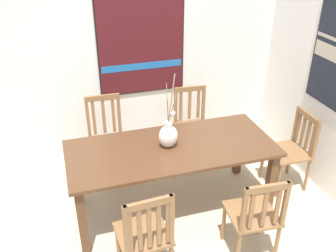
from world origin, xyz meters
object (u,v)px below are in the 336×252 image
Objects in this scene: centerpiece_vase at (168,135)px; dining_table at (171,156)px; painting_on_back_wall at (141,42)px; chair_3 at (107,138)px; chair_0 at (145,235)px; chair_2 at (192,124)px; chair_4 at (255,215)px; chair_1 at (292,149)px.

dining_table is at bearing -30.92° from centerpiece_vase.
dining_table is 1.45m from painting_on_back_wall.
chair_3 is at bearing -144.27° from painting_on_back_wall.
centerpiece_vase is 1.02m from chair_3.
chair_0 is 1.02× the size of chair_2.
chair_3 is (-1.08, -0.05, 0.01)m from chair_2.
dining_table is 2.12× the size of chair_3.
dining_table is 1.00m from chair_4.
dining_table is 2.72× the size of centerpiece_vase.
painting_on_back_wall is at bearing 35.73° from chair_3.
chair_0 reaches higher than dining_table.
chair_0 reaches higher than chair_4.
chair_4 is (0.52, -0.86, -0.41)m from centerpiece_vase.
centerpiece_vase reaches higher than chair_0.
chair_2 is at bearing 134.91° from chair_1.
chair_1 reaches higher than dining_table.
dining_table is 1.03m from chair_2.
painting_on_back_wall is (-0.54, 0.34, 0.99)m from chair_2.
chair_1 is 1.22m from chair_2.
chair_4 is 0.71× the size of painting_on_back_wall.
chair_2 is 0.95× the size of chair_3.
chair_3 is 1.95m from chair_4.
chair_1 is 0.92× the size of chair_3.
chair_3 is at bearing 157.05° from chair_1.
chair_3 is (-0.51, 0.79, -0.39)m from centerpiece_vase.
chair_0 is 0.97× the size of chair_3.
chair_2 is 1.18m from painting_on_back_wall.
chair_3 reaches higher than chair_1.
chair_0 is 2.05m from chair_1.
chair_3 is 1.08× the size of chair_4.
chair_2 is (1.02, 1.67, -0.02)m from chair_0.
centerpiece_vase is 0.82× the size of chair_2.
chair_3 reaches higher than chair_2.
chair_0 is 1.96m from chair_2.
dining_table is 2.28× the size of chair_4.
painting_on_back_wall is at bearing 89.79° from dining_table.
chair_0 is at bearing -88.03° from chair_3.
centerpiece_vase is at bearing 149.08° from dining_table.
chair_0 reaches higher than chair_2.
dining_table is at bearing -122.28° from chair_2.
centerpiece_vase is 0.60× the size of painting_on_back_wall.
dining_table is 0.98m from chair_3.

